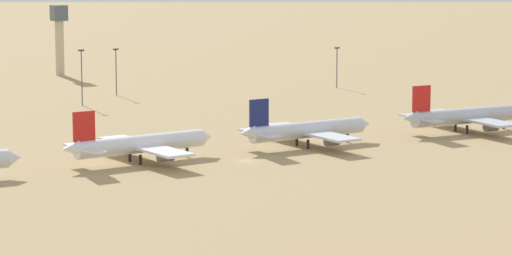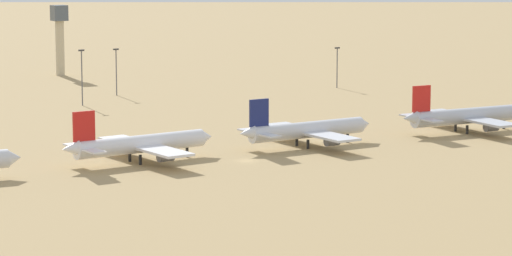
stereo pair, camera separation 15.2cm
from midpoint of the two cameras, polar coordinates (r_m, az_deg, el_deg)
ground at (r=276.04m, az=-0.49°, el=-1.54°), size 4000.00×4000.00×0.00m
parked_jet_red_2 at (r=274.33m, az=-5.47°, el=-0.76°), size 38.41×32.40×12.68m
parked_jet_navy_3 at (r=294.27m, az=2.33°, el=-0.10°), size 37.91×31.81×12.53m
parked_jet_red_4 at (r=321.08m, az=9.69°, el=0.55°), size 39.22×32.92×12.97m
control_tower at (r=457.24m, az=-9.14°, el=4.38°), size 5.20×5.20×25.87m
light_pole_west at (r=413.98m, az=3.78°, el=2.99°), size 1.80×0.50×13.78m
light_pole_mid at (r=371.66m, az=-8.12°, el=2.52°), size 1.80×0.50×16.94m
light_pole_east at (r=395.04m, az=-6.54°, el=2.78°), size 1.80×0.50×15.11m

